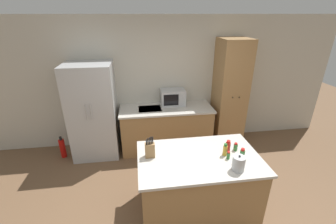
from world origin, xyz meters
name	(u,v)px	position (x,y,z in m)	size (l,w,h in m)	color
ground_plane	(188,224)	(0.00, 0.00, 0.00)	(14.00, 14.00, 0.00)	brown
wall_back	(165,83)	(0.00, 2.33, 1.30)	(7.20, 0.06, 2.60)	beige
refrigerator	(93,111)	(-1.43, 1.94, 0.91)	(0.84, 0.74, 1.82)	#B7BABC
back_counter	(166,128)	(-0.04, 1.96, 0.45)	(1.83, 0.72, 0.90)	#9E7547
pantry_cabinet	(229,94)	(1.27, 2.00, 1.10)	(0.57, 0.62, 2.19)	#9E7547
kitchen_island	(197,184)	(0.16, 0.23, 0.46)	(1.58, 0.99, 0.92)	#9E7547
microwave	(173,97)	(0.12, 2.12, 1.05)	(0.49, 0.33, 0.32)	#B2B5B7
knife_block	(150,150)	(-0.47, 0.32, 1.02)	(0.12, 0.08, 0.29)	#9E7547
spice_bottle_tall_dark	(225,150)	(0.50, 0.22, 0.99)	(0.05, 0.05, 0.17)	gold
spice_bottle_short_red	(236,147)	(0.68, 0.31, 0.97)	(0.05, 0.05, 0.11)	#337033
spice_bottle_amber_oil	(228,147)	(0.56, 0.28, 1.00)	(0.06, 0.06, 0.18)	#B2281E
spice_bottle_green_herb	(228,155)	(0.51, 0.14, 0.96)	(0.04, 0.04, 0.10)	#337033
spice_bottle_pale_salt	(242,155)	(0.67, 0.09, 0.99)	(0.06, 0.06, 0.16)	#337033
kettle	(239,163)	(0.54, -0.09, 1.01)	(0.15, 0.15, 0.21)	#B2B5B7
fire_extinguisher	(63,148)	(-2.09, 1.87, 0.20)	(0.10, 0.10, 0.45)	red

